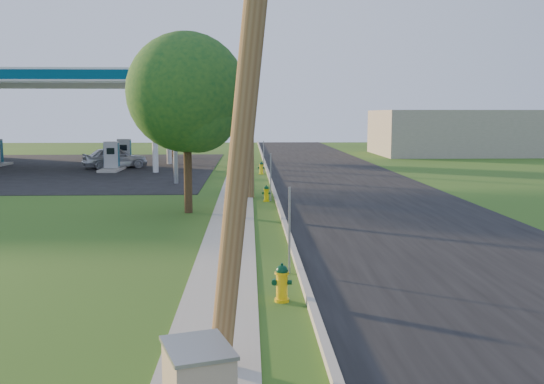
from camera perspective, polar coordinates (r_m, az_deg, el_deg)
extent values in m
plane|color=#2F4D1A|center=(9.98, 1.80, -13.94)|extent=(140.00, 140.00, 0.00)
cube|color=black|center=(20.28, 12.61, -3.12)|extent=(8.00, 120.00, 0.02)
cube|color=#A19E94|center=(19.64, 1.24, -3.09)|extent=(0.15, 120.00, 0.15)
cube|color=#9C998E|center=(19.62, -3.88, -3.29)|extent=(1.50, 120.00, 0.03)
cube|color=black|center=(44.19, -22.51, 2.07)|extent=(26.00, 28.00, 0.02)
cylinder|color=brown|center=(8.36, -1.82, 15.10)|extent=(1.31, 0.32, 9.48)
cylinder|color=brown|center=(26.31, -2.09, 10.09)|extent=(0.32, 0.32, 9.80)
cylinder|color=brown|center=(44.30, -2.13, 8.76)|extent=(0.49, 0.32, 9.50)
cube|color=brown|center=(44.55, -2.16, 13.59)|extent=(1.40, 0.10, 0.12)
cube|color=gray|center=(13.76, 1.65, -3.66)|extent=(0.05, 0.04, 2.00)
cube|color=gray|center=(25.43, -0.12, 1.40)|extent=(0.05, 0.04, 2.00)
cube|color=gray|center=(37.58, -0.80, 3.31)|extent=(0.05, 0.04, 2.00)
cylinder|color=silver|center=(38.44, -10.98, 5.88)|extent=(0.36, 0.36, 5.50)
cylinder|color=silver|center=(44.97, -9.70, 6.09)|extent=(0.36, 0.36, 5.50)
cube|color=silver|center=(43.45, -20.38, 9.93)|extent=(18.00, 9.00, 0.90)
cube|color=#00425F|center=(43.45, -20.38, 9.93)|extent=(18.15, 9.15, 0.63)
cube|color=silver|center=(43.43, -20.36, 9.52)|extent=(18.18, 9.18, 0.10)
cube|color=#A19E94|center=(40.42, -14.82, 2.05)|extent=(1.20, 3.20, 0.18)
cube|color=#9EA0A3|center=(40.35, -14.87, 3.41)|extent=(0.90, 0.50, 1.70)
cube|color=#00425F|center=(40.35, -14.87, 3.41)|extent=(0.94, 0.40, 1.50)
cube|color=black|center=(40.07, -14.96, 3.74)|extent=(0.50, 0.02, 0.40)
cube|color=#A19E94|center=(44.32, -13.70, 2.53)|extent=(1.20, 3.20, 0.18)
cube|color=#9EA0A3|center=(44.25, -13.74, 3.77)|extent=(0.90, 0.50, 1.70)
cube|color=#00425F|center=(44.25, -13.74, 3.77)|extent=(0.94, 0.40, 1.50)
cube|color=black|center=(43.97, -13.82, 4.07)|extent=(0.50, 0.02, 0.40)
cylinder|color=gray|center=(32.03, -9.11, 5.21)|extent=(0.24, 0.24, 5.00)
cube|color=silver|center=(32.09, -9.23, 11.11)|extent=(0.30, 2.00, 2.00)
cube|color=#00425F|center=(32.15, -9.26, 12.53)|extent=(0.34, 2.04, 0.50)
cube|color=gray|center=(57.42, 16.85, 5.38)|extent=(14.00, 10.00, 4.00)
cylinder|color=#322116|center=(22.50, -7.93, 2.34)|extent=(0.30, 0.30, 3.40)
sphere|color=#16471C|center=(22.43, -8.05, 9.27)|extent=(4.35, 4.35, 4.35)
sphere|color=#16471C|center=(22.08, -7.06, 7.56)|extent=(2.99, 2.99, 2.99)
cylinder|color=#322116|center=(51.63, -9.29, 5.21)|extent=(0.30, 0.30, 3.64)
sphere|color=#16471C|center=(51.61, -9.35, 8.44)|extent=(4.65, 4.65, 4.65)
sphere|color=#16471C|center=(51.25, -8.93, 7.64)|extent=(3.20, 3.20, 3.20)
cylinder|color=yellow|center=(11.97, 0.94, -10.13)|extent=(0.29, 0.29, 0.06)
cylinder|color=yellow|center=(11.89, 0.94, -8.86)|extent=(0.22, 0.22, 0.61)
cylinder|color=yellow|center=(11.82, 0.94, -7.63)|extent=(0.29, 0.29, 0.04)
sphere|color=#04321B|center=(11.81, 0.94, -7.43)|extent=(0.23, 0.23, 0.23)
cylinder|color=#04321B|center=(11.78, 0.94, -6.86)|extent=(0.05, 0.05, 0.06)
cylinder|color=#04321B|center=(11.73, 0.90, -8.67)|extent=(0.12, 0.13, 0.11)
cylinder|color=#04321B|center=(11.88, 0.25, -8.47)|extent=(0.11, 0.10, 0.09)
cylinder|color=#04321B|center=(11.86, 1.64, -8.49)|extent=(0.11, 0.10, 0.09)
cylinder|color=yellow|center=(25.37, -0.53, -0.83)|extent=(0.26, 0.26, 0.06)
cylinder|color=yellow|center=(25.34, -0.53, -0.28)|extent=(0.20, 0.20, 0.55)
cylinder|color=yellow|center=(25.31, -0.53, 0.26)|extent=(0.26, 0.26, 0.04)
sphere|color=#053C17|center=(25.30, -0.53, 0.34)|extent=(0.21, 0.21, 0.21)
cylinder|color=#053C17|center=(25.29, -0.53, 0.59)|extent=(0.05, 0.05, 0.06)
cylinder|color=#053C17|center=(25.21, -0.61, -0.15)|extent=(0.13, 0.14, 0.10)
cylinder|color=#053C17|center=(25.36, -0.81, -0.10)|extent=(0.11, 0.11, 0.08)
cylinder|color=#053C17|center=(25.29, -0.25, -0.12)|extent=(0.11, 0.11, 0.08)
cylinder|color=yellow|center=(36.94, -1.01, 1.73)|extent=(0.29, 0.29, 0.06)
cylinder|color=yellow|center=(36.92, -1.01, 2.16)|extent=(0.23, 0.23, 0.62)
cylinder|color=yellow|center=(36.89, -1.01, 2.58)|extent=(0.29, 0.29, 0.04)
sphere|color=#07341D|center=(36.89, -1.01, 2.65)|extent=(0.24, 0.24, 0.24)
cylinder|color=#07341D|center=(36.88, -1.01, 2.84)|extent=(0.05, 0.05, 0.06)
cylinder|color=#07341D|center=(36.77, -1.09, 2.27)|extent=(0.15, 0.16, 0.11)
cylinder|color=#07341D|center=(36.96, -1.22, 2.30)|extent=(0.13, 0.13, 0.09)
cylinder|color=#07341D|center=(36.86, -0.80, 2.29)|extent=(0.13, 0.13, 0.09)
cube|color=gray|center=(6.13, -7.01, -14.33)|extent=(0.83, 0.96, 0.04)
imported|color=silver|center=(42.31, -14.55, 3.15)|extent=(4.59, 3.31, 1.45)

